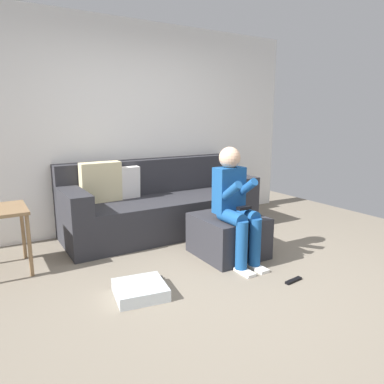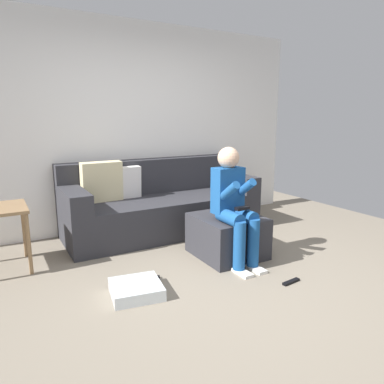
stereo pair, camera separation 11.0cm
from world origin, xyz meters
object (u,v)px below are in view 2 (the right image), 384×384
storage_bin (136,289)px  remote_near_ottoman (291,282)px  remote_by_storage_bin (151,278)px  person_seated (234,202)px  ottoman (227,236)px  couch_sectional (159,205)px

storage_bin → remote_near_ottoman: (1.28, -0.48, -0.04)m
remote_by_storage_bin → person_seated: bearing=16.6°
ottoman → storage_bin: (-1.17, -0.35, -0.17)m
couch_sectional → storage_bin: 1.73m
couch_sectional → storage_bin: size_ratio=5.92×
couch_sectional → remote_by_storage_bin: size_ratio=14.24×
ottoman → person_seated: size_ratio=0.59×
storage_bin → couch_sectional: bearing=59.0°
couch_sectional → remote_near_ottoman: 2.01m
couch_sectional → remote_by_storage_bin: 1.46m
person_seated → remote_near_ottoman: bearing=-73.8°
storage_bin → remote_by_storage_bin: 0.31m
person_seated → remote_near_ottoman: person_seated is taller
ottoman → remote_by_storage_bin: 0.98m
couch_sectional → ottoman: size_ratio=3.51×
person_seated → remote_by_storage_bin: person_seated is taller
storage_bin → remote_near_ottoman: bearing=-20.6°
person_seated → remote_near_ottoman: 0.91m
person_seated → storage_bin: person_seated is taller
ottoman → remote_near_ottoman: size_ratio=3.59×
ottoman → remote_near_ottoman: 0.86m
couch_sectional → storage_bin: couch_sectional is taller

